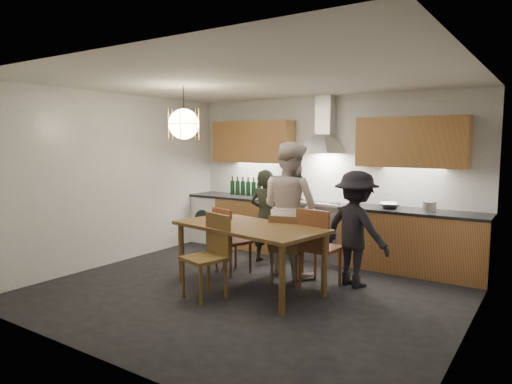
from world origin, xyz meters
The scene contains 17 objects.
ground centered at (0.00, 0.00, 0.00)m, with size 5.00×5.00×0.00m, color black.
room_shell centered at (0.00, 0.00, 1.71)m, with size 5.02×4.52×2.61m.
counter_run centered at (0.02, 1.95, 0.45)m, with size 5.00×0.62×0.90m.
range_stove centered at (0.00, 1.94, 0.44)m, with size 0.90×0.60×0.92m.
wall_fixtures centered at (0.00, 2.07, 1.87)m, with size 4.30×0.54×1.10m.
pendant_lamp centered at (-1.00, -0.10, 2.10)m, with size 0.43×0.43×0.70m.
dining_table centered at (-0.06, 0.05, 0.72)m, with size 2.07×1.27×0.82m.
chair_back_left centered at (-0.67, 0.41, 0.54)m, with size 0.53×0.53×0.94m.
chair_back_mid centered at (0.21, 0.51, 0.52)m, with size 0.49×0.49×0.91m.
chair_back_right centered at (0.65, 0.56, 0.59)m, with size 0.50×0.50×1.02m.
chair_front centered at (-0.26, -0.46, 0.57)m, with size 0.55×0.55×1.00m.
person_left centered at (-0.56, 1.23, 0.72)m, with size 0.53×0.35×1.45m, color black.
person_mid centered at (0.05, 0.91, 0.93)m, with size 0.91×0.71×1.87m, color beige.
person_right centered at (1.03, 0.91, 0.75)m, with size 0.97×0.56×1.50m, color black.
mixing_bowl centered at (1.13, 1.93, 0.94)m, with size 0.33×0.33×0.08m, color #B9B9BD.
stock_pot centered at (1.69, 1.94, 0.96)m, with size 0.18×0.18×0.13m, color #A8A8AB.
wine_bottles centered at (-1.40, 2.05, 1.07)m, with size 0.90×0.08×0.33m.
Camera 1 is at (3.17, -4.62, 1.88)m, focal length 32.00 mm.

